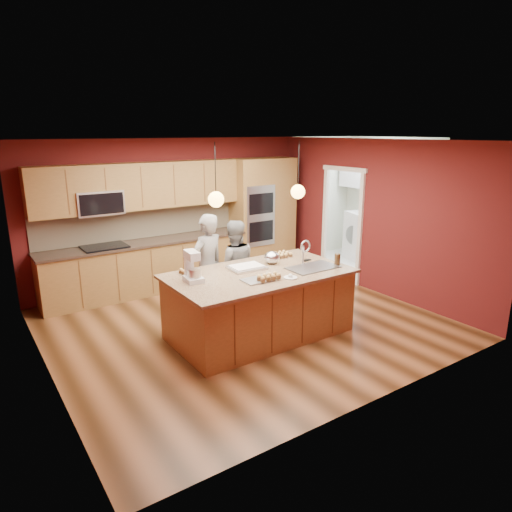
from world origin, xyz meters
TOP-DOWN VIEW (x-y plane):
  - floor at (0.00, 0.00)m, footprint 5.50×5.50m
  - ceiling at (0.00, 0.00)m, footprint 5.50×5.50m
  - wall_back at (0.00, 2.50)m, footprint 5.50×0.00m
  - wall_front at (0.00, -2.50)m, footprint 5.50×0.00m
  - wall_left at (-2.75, 0.00)m, footprint 0.00×5.00m
  - wall_right at (2.75, 0.00)m, footprint 0.00×5.00m
  - cabinet_run at (-0.68, 2.25)m, footprint 3.74×0.64m
  - oven_column at (1.85, 2.19)m, footprint 1.30×0.62m
  - doorway_trim at (2.73, 0.80)m, footprint 0.08×1.11m
  - laundry_room at (4.35, 1.20)m, footprint 2.60×2.70m
  - pendant_left at (-0.68, -0.41)m, footprint 0.20×0.20m
  - pendant_right at (0.63, -0.41)m, footprint 0.20×0.20m
  - island at (-0.01, -0.41)m, footprint 2.53×1.42m
  - person_left at (-0.33, 0.55)m, footprint 0.68×0.53m
  - person_right at (0.15, 0.55)m, footprint 0.89×0.80m
  - stand_mixer at (-0.96, -0.25)m, footprint 0.24×0.31m
  - sheet_cake at (-0.08, -0.17)m, footprint 0.52×0.40m
  - cooling_rack at (-0.26, -0.70)m, footprint 0.39×0.28m
  - mixing_bowl at (0.37, -0.16)m, footprint 0.23×0.23m
  - plate at (0.17, -0.86)m, footprint 0.18×0.18m
  - tumbler at (1.13, -0.75)m, footprint 0.08×0.08m
  - phone at (0.90, -0.33)m, footprint 0.15×0.09m
  - cupcakes_left at (-0.86, 0.08)m, footprint 0.23×0.23m
  - cupcakes_rack at (-0.13, -0.79)m, footprint 0.34×0.17m
  - cupcakes_right at (0.70, 0.05)m, footprint 0.33×0.25m
  - washer at (4.22, 0.83)m, footprint 0.62×0.64m
  - dryer at (4.19, 1.57)m, footprint 0.82×0.84m

SIDE VIEW (x-z plane):
  - floor at x=0.00m, z-range 0.00..0.00m
  - island at x=-0.01m, z-range -0.18..1.13m
  - washer at x=4.22m, z-range 0.00..0.97m
  - dryer at x=4.19m, z-range 0.00..1.07m
  - person_right at x=0.15m, z-range 0.00..1.49m
  - person_left at x=-0.33m, z-range 0.00..1.64m
  - phone at x=0.90m, z-range 0.93..0.94m
  - plate at x=0.17m, z-range 0.93..0.95m
  - cooling_rack at x=-0.26m, z-range 0.93..0.95m
  - sheet_cake at x=-0.08m, z-range 0.93..0.98m
  - cupcakes_left at x=-0.86m, z-range 0.93..1.00m
  - cupcakes_right at x=0.70m, z-range 0.93..1.00m
  - cabinet_run at x=-0.68m, z-range -0.17..2.13m
  - cupcakes_rack at x=-0.13m, z-range 0.95..1.02m
  - tumbler at x=1.13m, z-range 0.93..1.10m
  - mixing_bowl at x=0.37m, z-range 0.93..1.12m
  - doorway_trim at x=2.73m, z-range -0.05..2.15m
  - stand_mixer at x=-0.96m, z-range 0.90..1.31m
  - oven_column at x=1.85m, z-range 0.00..2.30m
  - wall_back at x=0.00m, z-range -1.40..4.10m
  - wall_front at x=0.00m, z-range -1.40..4.10m
  - wall_left at x=-2.75m, z-range -1.15..3.85m
  - wall_right at x=2.75m, z-range -1.15..3.85m
  - laundry_room at x=4.35m, z-range 0.60..3.30m
  - pendant_left at x=-0.68m, z-range 1.60..2.40m
  - pendant_right at x=0.63m, z-range 1.60..2.40m
  - ceiling at x=0.00m, z-range 2.70..2.70m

